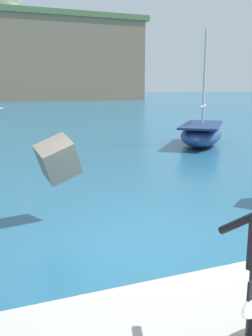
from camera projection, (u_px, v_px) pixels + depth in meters
ground_plane at (141, 243)px, 7.40m from camera, size 400.00×400.00×0.00m
breakwater_jetty at (127, 166)px, 9.14m from camera, size 31.91×6.23×2.62m
boat_mid_centre at (201, 134)px, 19.76m from camera, size 4.79×5.29×5.81m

